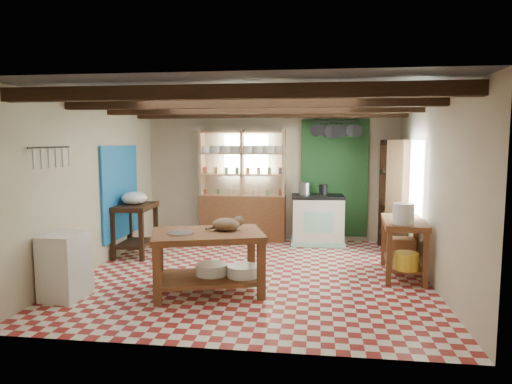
# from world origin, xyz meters

# --- Properties ---
(floor) EXTENTS (5.00, 5.00, 0.02)m
(floor) POSITION_xyz_m (0.00, 0.00, -0.01)
(floor) COLOR maroon
(floor) RESTS_ON ground
(ceiling) EXTENTS (5.00, 5.00, 0.02)m
(ceiling) POSITION_xyz_m (0.00, 0.00, 2.60)
(ceiling) COLOR #46474B
(ceiling) RESTS_ON wall_back
(wall_back) EXTENTS (5.00, 0.04, 2.60)m
(wall_back) POSITION_xyz_m (0.00, 2.50, 1.30)
(wall_back) COLOR beige
(wall_back) RESTS_ON floor
(wall_front) EXTENTS (5.00, 0.04, 2.60)m
(wall_front) POSITION_xyz_m (0.00, -2.50, 1.30)
(wall_front) COLOR beige
(wall_front) RESTS_ON floor
(wall_left) EXTENTS (0.04, 5.00, 2.60)m
(wall_left) POSITION_xyz_m (-2.50, 0.00, 1.30)
(wall_left) COLOR beige
(wall_left) RESTS_ON floor
(wall_right) EXTENTS (0.04, 5.00, 2.60)m
(wall_right) POSITION_xyz_m (2.50, 0.00, 1.30)
(wall_right) COLOR beige
(wall_right) RESTS_ON floor
(ceiling_beams) EXTENTS (5.00, 3.80, 0.15)m
(ceiling_beams) POSITION_xyz_m (0.00, 0.00, 2.48)
(ceiling_beams) COLOR #311D11
(ceiling_beams) RESTS_ON ceiling
(blue_wall_patch) EXTENTS (0.04, 1.40, 1.60)m
(blue_wall_patch) POSITION_xyz_m (-2.47, 0.90, 1.10)
(blue_wall_patch) COLOR #1869B5
(blue_wall_patch) RESTS_ON wall_left
(green_wall_patch) EXTENTS (1.30, 0.04, 2.30)m
(green_wall_patch) POSITION_xyz_m (1.25, 2.47, 1.25)
(green_wall_patch) COLOR #1D4822
(green_wall_patch) RESTS_ON wall_back
(window_back) EXTENTS (0.90, 0.02, 0.80)m
(window_back) POSITION_xyz_m (-0.50, 2.48, 1.70)
(window_back) COLOR beige
(window_back) RESTS_ON wall_back
(window_right) EXTENTS (0.02, 1.30, 1.20)m
(window_right) POSITION_xyz_m (2.48, 1.00, 1.40)
(window_right) COLOR beige
(window_right) RESTS_ON wall_right
(utensil_rail) EXTENTS (0.06, 0.90, 0.28)m
(utensil_rail) POSITION_xyz_m (-2.44, -1.20, 1.78)
(utensil_rail) COLOR black
(utensil_rail) RESTS_ON wall_left
(pot_rack) EXTENTS (0.86, 0.12, 0.36)m
(pot_rack) POSITION_xyz_m (1.25, 2.05, 2.18)
(pot_rack) COLOR black
(pot_rack) RESTS_ON ceiling
(shelving_unit) EXTENTS (1.70, 0.34, 2.20)m
(shelving_unit) POSITION_xyz_m (-0.55, 2.31, 1.10)
(shelving_unit) COLOR tan
(shelving_unit) RESTS_ON floor
(tall_rack) EXTENTS (0.40, 0.86, 2.00)m
(tall_rack) POSITION_xyz_m (2.28, 1.80, 1.00)
(tall_rack) COLOR #311D11
(tall_rack) RESTS_ON floor
(work_table) EXTENTS (1.63, 1.32, 0.80)m
(work_table) POSITION_xyz_m (-0.49, -0.88, 0.40)
(work_table) COLOR brown
(work_table) RESTS_ON floor
(stove) EXTENTS (1.02, 0.72, 0.95)m
(stove) POSITION_xyz_m (0.94, 2.15, 0.48)
(stove) COLOR beige
(stove) RESTS_ON floor
(prep_table) EXTENTS (0.64, 0.90, 0.89)m
(prep_table) POSITION_xyz_m (-2.20, 0.85, 0.45)
(prep_table) COLOR #311D11
(prep_table) RESTS_ON floor
(white_cabinet) EXTENTS (0.49, 0.58, 0.82)m
(white_cabinet) POSITION_xyz_m (-2.22, -1.35, 0.41)
(white_cabinet) COLOR white
(white_cabinet) RESTS_ON floor
(right_counter) EXTENTS (0.67, 1.21, 0.84)m
(right_counter) POSITION_xyz_m (2.18, 0.20, 0.42)
(right_counter) COLOR brown
(right_counter) RESTS_ON floor
(cat) EXTENTS (0.46, 0.43, 0.17)m
(cat) POSITION_xyz_m (-0.27, -0.76, 0.89)
(cat) COLOR #8E7252
(cat) RESTS_ON work_table
(steel_tray) EXTENTS (0.42, 0.42, 0.02)m
(steel_tray) POSITION_xyz_m (-0.81, -1.03, 0.81)
(steel_tray) COLOR #9D9CA3
(steel_tray) RESTS_ON work_table
(basin_large) EXTENTS (0.53, 0.53, 0.15)m
(basin_large) POSITION_xyz_m (-0.46, -0.82, 0.29)
(basin_large) COLOR white
(basin_large) RESTS_ON work_table
(basin_small) EXTENTS (0.52, 0.52, 0.15)m
(basin_small) POSITION_xyz_m (-0.03, -0.84, 0.29)
(basin_small) COLOR white
(basin_small) RESTS_ON work_table
(kettle_left) EXTENTS (0.22, 0.22, 0.24)m
(kettle_left) POSITION_xyz_m (0.69, 2.13, 1.07)
(kettle_left) COLOR #9D9CA3
(kettle_left) RESTS_ON stove
(kettle_right) EXTENTS (0.17, 0.17, 0.20)m
(kettle_right) POSITION_xyz_m (1.03, 2.16, 1.05)
(kettle_right) COLOR black
(kettle_right) RESTS_ON stove
(enamel_bowl) EXTENTS (0.45, 0.45, 0.22)m
(enamel_bowl) POSITION_xyz_m (-2.20, 0.85, 1.00)
(enamel_bowl) COLOR white
(enamel_bowl) RESTS_ON prep_table
(white_bucket) EXTENTS (0.31, 0.31, 0.29)m
(white_bucket) POSITION_xyz_m (2.10, -0.15, 0.98)
(white_bucket) COLOR white
(white_bucket) RESTS_ON right_counter
(wicker_basket) EXTENTS (0.42, 0.35, 0.28)m
(wicker_basket) POSITION_xyz_m (2.20, 0.50, 0.36)
(wicker_basket) COLOR #98643D
(wicker_basket) RESTS_ON right_counter
(yellow_tub) EXTENTS (0.35, 0.35, 0.24)m
(yellow_tub) POSITION_xyz_m (2.15, -0.25, 0.34)
(yellow_tub) COLOR gold
(yellow_tub) RESTS_ON right_counter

